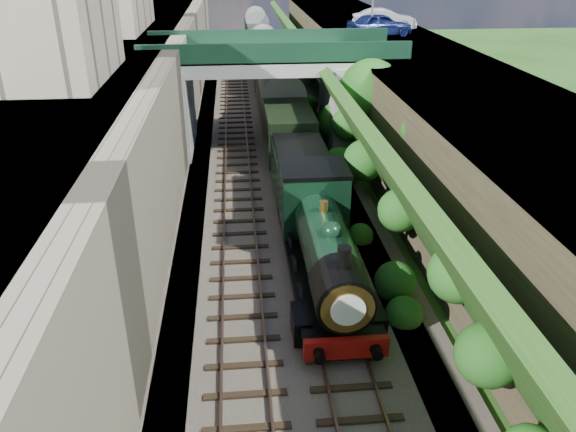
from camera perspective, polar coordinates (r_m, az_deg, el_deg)
The scene contains 18 objects.
ground at distance 17.37m, azimuth 2.76°, elevation -19.42°, with size 160.00×160.00×0.00m, color #1E4714.
trackbed at distance 34.39m, azimuth -1.82°, elevation 5.00°, with size 10.00×90.00×0.20m, color #473F38.
retaining_wall at distance 33.46m, azimuth -11.49°, elevation 10.03°, with size 1.00×90.00×7.00m, color #756B56.
street_plateau_left at distance 34.01m, azimuth -17.44°, elevation 9.62°, with size 6.00×90.00×7.00m, color #262628.
street_plateau_right at distance 35.28m, azimuth 13.93°, elevation 9.97°, with size 8.00×90.00×6.25m, color #262628.
embankment_slope at distance 31.80m, azimuth 7.40°, elevation 7.88°, with size 4.41×90.00×6.36m.
track_left at distance 34.28m, azimuth -5.18°, elevation 5.10°, with size 2.50×90.00×0.20m.
track_right at distance 34.42m, azimuth 0.17°, elevation 5.30°, with size 2.50×90.00×0.20m.
road_bridge at distance 37.12m, azimuth -0.83°, elevation 13.00°, with size 16.00×6.40×7.25m.
building_near at distance 27.36m, azimuth -22.44°, elevation 17.03°, with size 4.00×8.00×4.00m, color gray.
tree at distance 33.49m, azimuth 8.50°, elevation 12.31°, with size 3.60×3.80×6.60m.
car_blue at distance 43.77m, azimuth 9.29°, elevation 18.63°, with size 1.93×4.80×1.64m, color navy.
car_silver at distance 47.20m, azimuth 9.74°, elevation 19.09°, with size 1.71×4.91×1.62m, color #BABBBF.
locomotive at distance 21.65m, azimuth 3.61°, elevation -3.03°, with size 3.10×10.22×3.83m.
tender at distance 28.36m, azimuth 1.35°, elevation 3.65°, with size 2.70×6.00×3.05m.
coach_front at distance 40.14m, azimuth -0.75°, elevation 11.00°, with size 2.90×18.00×3.70m.
coach_middle at distance 58.47m, azimuth -2.33°, elevation 15.70°, with size 2.90×18.00×3.70m.
coach_rear at distance 77.03m, azimuth -3.17°, elevation 18.14°, with size 2.90×18.00×3.70m.
Camera 1 is at (-1.93, -12.08, 12.33)m, focal length 35.00 mm.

